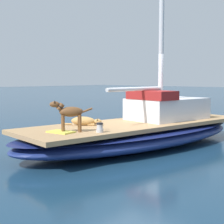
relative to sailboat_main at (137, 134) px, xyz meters
name	(u,v)px	position (x,y,z in m)	size (l,w,h in m)	color
ground_plane	(137,147)	(0.00, 0.00, -0.34)	(120.00, 120.00, 0.00)	navy
sailboat_main	(137,134)	(0.00, 0.00, 0.00)	(3.46, 7.51, 0.66)	navy
mast_main	(159,5)	(0.12, 0.74, 3.48)	(0.14, 2.27, 7.04)	silver
cabin_house	(166,107)	(0.16, 1.11, 0.67)	(1.68, 2.39, 0.84)	silver
dog_tan	(85,121)	(-0.61, -1.35, 0.43)	(0.81, 0.64, 0.22)	tan
dog_brown	(69,113)	(-0.06, -2.32, 0.75)	(0.62, 0.81, 0.70)	brown
deck_winch	(100,128)	(0.47, -1.90, 0.42)	(0.16, 0.16, 0.21)	#B7B7BC
coiled_rope	(95,122)	(-0.69, -0.91, 0.35)	(0.32, 0.32, 0.04)	beige
deck_towel	(61,132)	(-0.14, -2.49, 0.34)	(0.56, 0.36, 0.03)	#D8D14C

